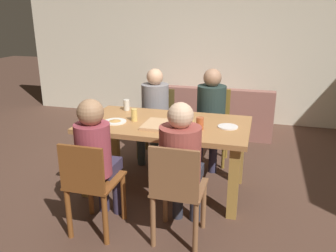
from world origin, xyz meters
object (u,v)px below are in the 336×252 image
at_px(person_2, 154,106).
at_px(couch, 208,114).
at_px(chair_2, 157,119).
at_px(plate_1, 228,127).
at_px(pizza_box_0, 162,125).
at_px(drinking_glass_2, 190,127).
at_px(chair_0, 91,185).
at_px(dining_table, 165,133).
at_px(person_1, 211,109).
at_px(chair_3, 177,190).
at_px(person_0, 97,153).
at_px(person_3, 181,158).
at_px(plate_0, 115,121).
at_px(drinking_glass_0, 200,123).
at_px(drinking_glass_1, 127,105).
at_px(drinking_glass_3, 134,115).
at_px(chair_1, 212,121).

bearing_deg(person_2, couch, 68.21).
distance_m(chair_2, plate_1, 1.42).
xyz_separation_m(pizza_box_0, drinking_glass_2, (0.31, -0.12, 0.05)).
height_order(chair_0, plate_1, chair_0).
xyz_separation_m(dining_table, person_1, (0.35, 0.82, 0.07)).
relative_size(person_1, person_2, 1.03).
bearing_deg(couch, pizza_box_0, -93.13).
distance_m(dining_table, chair_3, 0.96).
height_order(person_2, couch, person_2).
height_order(person_0, plate_1, person_0).
height_order(person_0, person_3, person_3).
relative_size(person_1, person_3, 1.01).
height_order(dining_table, plate_0, plate_0).
bearing_deg(drinking_glass_0, chair_2, 126.05).
distance_m(person_2, person_3, 1.72).
xyz_separation_m(chair_2, plate_1, (1.04, -0.93, 0.29)).
bearing_deg(dining_table, couch, 86.48).
distance_m(drinking_glass_0, drinking_glass_2, 0.16).
xyz_separation_m(person_0, drinking_glass_1, (-0.18, 1.15, 0.12)).
bearing_deg(chair_2, drinking_glass_0, -53.95).
relative_size(chair_3, pizza_box_0, 2.43).
relative_size(plate_0, drinking_glass_3, 1.83).
bearing_deg(person_2, person_0, -90.00).
distance_m(chair_3, couch, 3.00).
bearing_deg(person_2, plate_0, -97.65).
xyz_separation_m(chair_1, person_2, (-0.74, -0.15, 0.18)).
relative_size(person_2, plate_0, 5.00).
bearing_deg(plate_1, person_3, -111.31).
xyz_separation_m(chair_1, chair_3, (0.00, -1.83, -0.03)).
distance_m(dining_table, plate_1, 0.66).
relative_size(person_1, chair_2, 1.36).
distance_m(chair_1, chair_2, 0.74).
bearing_deg(drinking_glass_0, person_2, 129.92).
bearing_deg(couch, drinking_glass_3, -102.26).
bearing_deg(drinking_glass_2, chair_3, -86.45).
distance_m(chair_1, drinking_glass_0, 1.11).
relative_size(person_2, chair_3, 1.32).
relative_size(chair_0, person_2, 0.74).
relative_size(chair_3, drinking_glass_1, 7.16).
bearing_deg(person_0, chair_0, -90.00).
height_order(chair_0, couch, chair_0).
bearing_deg(plate_1, person_2, 142.59).
relative_size(person_1, pizza_box_0, 3.28).
bearing_deg(person_1, chair_1, 90.00).
height_order(plate_1, couch, plate_1).
distance_m(person_1, person_3, 1.56).
relative_size(chair_2, plate_1, 4.41).
distance_m(chair_0, drinking_glass_3, 0.99).
bearing_deg(person_3, person_1, 90.00).
bearing_deg(drinking_glass_2, person_2, 123.28).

